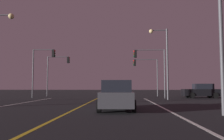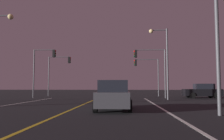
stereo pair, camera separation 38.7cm
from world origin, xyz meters
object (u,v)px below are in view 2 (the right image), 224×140
(traffic_light_far_right, at_px, (146,68))
(car_crossing_side, at_px, (202,91))
(traffic_light_near_right, at_px, (150,62))
(car_lead_same_lane, at_px, (114,96))
(street_lamp_right_near, at_px, (207,6))
(traffic_light_far_left, at_px, (59,67))
(street_lamp_right_far, at_px, (163,54))
(traffic_light_near_left, at_px, (44,62))

(traffic_light_far_right, bearing_deg, car_crossing_side, 143.29)
(traffic_light_near_right, distance_m, traffic_light_far_right, 5.51)
(traffic_light_far_right, bearing_deg, car_lead_same_lane, 79.26)
(traffic_light_far_right, bearing_deg, street_lamp_right_near, 92.52)
(traffic_light_near_right, distance_m, traffic_light_far_left, 13.65)
(street_lamp_right_far, bearing_deg, car_crossing_side, -142.21)
(street_lamp_right_near, distance_m, street_lamp_right_far, 13.01)
(traffic_light_far_left, relative_size, street_lamp_right_far, 0.77)
(car_crossing_side, distance_m, street_lamp_right_near, 18.40)
(traffic_light_near_right, distance_m, street_lamp_right_near, 16.24)
(car_crossing_side, bearing_deg, traffic_light_far_left, -13.81)
(street_lamp_right_near, bearing_deg, traffic_light_near_left, -49.57)
(street_lamp_right_far, bearing_deg, traffic_light_near_left, -13.00)
(traffic_light_near_left, bearing_deg, traffic_light_far_left, 87.07)
(traffic_light_far_right, relative_size, traffic_light_far_left, 0.92)
(car_lead_same_lane, relative_size, traffic_light_near_left, 0.73)
(car_crossing_side, relative_size, street_lamp_right_near, 0.52)
(traffic_light_near_right, bearing_deg, traffic_light_far_left, -23.76)
(traffic_light_far_left, bearing_deg, car_crossing_side, -13.81)
(traffic_light_near_right, xyz_separation_m, traffic_light_far_left, (-12.49, 5.50, -0.06))
(traffic_light_near_left, distance_m, street_lamp_right_far, 14.13)
(car_lead_same_lane, xyz_separation_m, street_lamp_right_near, (4.65, -2.20, 4.43))
(traffic_light_far_left, xyz_separation_m, street_lamp_right_far, (13.48, -8.68, 0.52))
(traffic_light_near_right, bearing_deg, street_lamp_right_near, 93.59)
(traffic_light_near_left, relative_size, street_lamp_right_near, 0.70)
(car_crossing_side, height_order, traffic_light_near_left, traffic_light_near_left)
(traffic_light_far_left, height_order, street_lamp_right_far, street_lamp_right_far)
(car_lead_same_lane, xyz_separation_m, traffic_light_near_right, (3.63, 13.98, 3.46))
(traffic_light_near_right, height_order, traffic_light_far_right, traffic_light_near_right)
(traffic_light_far_left, bearing_deg, car_lead_same_lane, -65.56)
(traffic_light_near_left, height_order, traffic_light_far_left, traffic_light_near_left)
(traffic_light_far_right, distance_m, traffic_light_far_left, 12.55)
(traffic_light_near_left, xyz_separation_m, traffic_light_far_right, (12.83, 5.50, -0.37))
(traffic_light_near_right, bearing_deg, car_crossing_side, -171.83)
(street_lamp_right_near, bearing_deg, traffic_light_far_right, -87.48)
(traffic_light_near_right, relative_size, traffic_light_far_right, 1.09)
(traffic_light_near_right, bearing_deg, traffic_light_far_right, -90.63)
(street_lamp_right_near, bearing_deg, car_lead_same_lane, -25.30)
(traffic_light_near_right, relative_size, street_lamp_right_near, 0.69)
(traffic_light_far_right, bearing_deg, street_lamp_right_far, 96.08)
(car_crossing_side, distance_m, traffic_light_far_left, 19.58)
(car_lead_same_lane, relative_size, traffic_light_near_right, 0.75)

